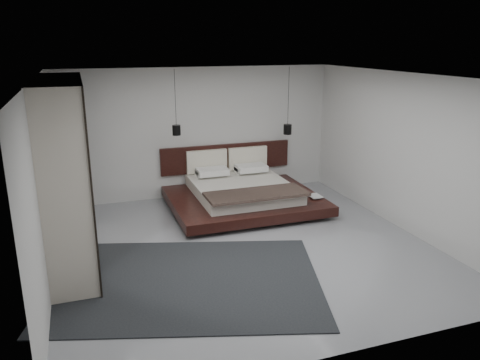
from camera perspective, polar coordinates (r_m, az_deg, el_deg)
name	(u,v)px	position (r m, az deg, el deg)	size (l,w,h in m)	color
floor	(245,247)	(7.92, 0.60, -8.13)	(6.00, 6.00, 0.00)	gray
ceiling	(245,76)	(7.22, 0.67, 12.51)	(6.00, 6.00, 0.00)	white
wall_back	(199,133)	(10.26, -5.04, 5.75)	(6.00, 6.00, 0.00)	beige
wall_front	(345,238)	(4.88, 12.66, -6.88)	(6.00, 6.00, 0.00)	beige
wall_left	(43,184)	(7.07, -22.93, -0.46)	(6.00, 6.00, 0.00)	beige
wall_right	(402,152)	(8.89, 19.19, 3.23)	(6.00, 6.00, 0.00)	beige
lattice_screen	(53,153)	(9.46, -21.79, 3.09)	(0.05, 0.90, 2.60)	black
bed	(242,193)	(9.68, 0.23, -1.57)	(2.97, 2.47, 1.11)	black
book_lower	(310,197)	(9.55, 8.53, -2.07)	(0.20, 0.26, 0.02)	#99724C
book_upper	(310,197)	(9.51, 8.51, -2.01)	(0.23, 0.31, 0.02)	#99724C
pendant_left	(176,130)	(9.50, -7.75, 6.07)	(0.17, 0.17, 1.30)	black
pendant_right	(287,129)	(10.27, 5.81, 6.19)	(0.18, 0.18, 1.44)	black
wardrobe	(66,173)	(7.52, -20.46, 0.80)	(0.67, 2.85, 2.80)	beige
rug	(188,281)	(6.91, -6.34, -12.10)	(3.74, 2.67, 0.02)	black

